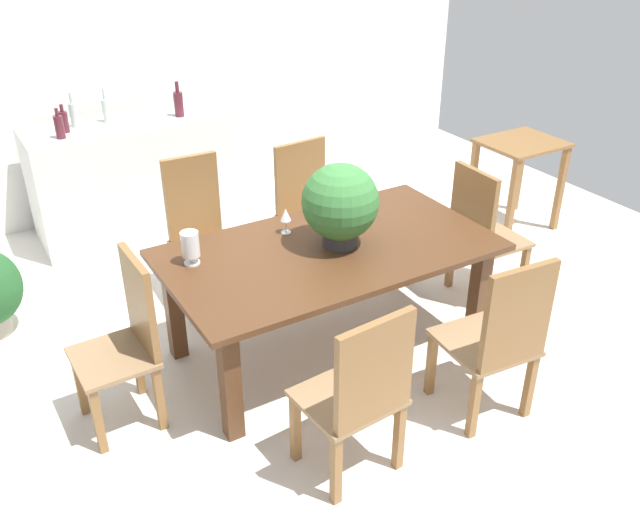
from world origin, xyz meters
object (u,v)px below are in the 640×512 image
Objects in this scene: wine_bottle_clear at (59,126)px; wine_bottle_dark at (74,114)px; chair_far_right at (308,202)px; kitchen_counter at (132,177)px; crystal_vase_left at (190,245)px; wine_bottle_green at (64,121)px; chair_foot_end at (481,229)px; wine_bottle_amber at (179,103)px; chair_far_left at (199,226)px; chair_head_end at (128,336)px; wine_bottle_tall at (106,110)px; chair_near_right at (500,336)px; side_table at (519,163)px; dining_table at (329,263)px; chair_near_left at (361,391)px; wine_glass at (286,216)px; crystal_vase_center_near at (348,201)px; flower_centerpiece at (340,203)px.

wine_bottle_dark is (0.16, 0.23, 0.01)m from wine_bottle_clear.
chair_far_right is 0.62× the size of kitchen_counter.
chair_far_right reaches higher than crystal_vase_left.
kitchen_counter is 0.73m from wine_bottle_green.
chair_foot_end is 2.65m from wine_bottle_amber.
wine_bottle_clear reaches higher than chair_far_left.
chair_head_end is 4.51× the size of wine_bottle_green.
chair_far_left is at bearing -81.98° from wine_bottle_tall.
wine_bottle_amber is at bearing -10.94° from wine_bottle_dark.
side_table is at bearing -132.80° from chair_near_right.
dining_table is 1.25m from chair_head_end.
side_table is (2.31, 0.71, -0.04)m from dining_table.
wine_bottle_amber is 0.91m from wine_bottle_green.
wine_bottle_amber reaches higher than wine_bottle_green.
wine_bottle_clear is 1.06× the size of wine_bottle_green.
chair_head_end is (-0.81, 1.01, -0.00)m from chair_near_left.
wine_bottle_tall is (-0.50, 2.08, 0.21)m from wine_glass.
wine_bottle_amber is (0.70, 2.00, 0.22)m from crystal_vase_left.
chair_near_right is at bearing 57.32° from chair_head_end.
crystal_vase_center_near is at bearing -124.86° from chair_near_left.
wine_bottle_clear is (-0.92, 1.86, 0.20)m from wine_glass.
wine_bottle_clear is 0.86× the size of wine_bottle_dark.
wine_bottle_clear is (-1.05, 2.16, 0.43)m from dining_table.
wine_glass is at bearing -79.01° from kitchen_counter.
chair_near_right reaches higher than crystal_vase_left.
chair_near_left is 5.97× the size of wine_glass.
crystal_vase_left is at bearing -176.63° from crystal_vase_center_near.
wine_glass is (0.31, -0.71, 0.29)m from chair_far_left.
flower_centerpiece is at bearing -73.57° from wine_bottle_tall.
chair_far_left is 1.09m from crystal_vase_center_near.
wine_bottle_dark is (-0.76, 2.09, 0.22)m from wine_glass.
chair_far_left reaches higher than crystal_vase_left.
crystal_vase_center_near reaches higher than side_table.
crystal_vase_center_near is at bearing -65.30° from wine_bottle_tall.
chair_far_left is 1.32m from kitchen_counter.
dining_table is 2.02× the size of chair_near_left.
chair_far_right reaches higher than crystal_vase_center_near.
wine_bottle_amber is at bearing -14.79° from wine_bottle_tall.
chair_far_right is (0.87, 2.02, 0.00)m from chair_near_left.
chair_far_right is 4.26× the size of wine_bottle_clear.
chair_foot_end reaches higher than crystal_vase_left.
chair_foot_end is 1.01m from crystal_vase_center_near.
chair_far_right is 1.98m from wine_bottle_dark.
chair_far_right is 1.92× the size of flower_centerpiece.
flower_centerpiece is at bearing -5.70° from dining_table.
wine_bottle_tall is at bearing 40.07° from chair_foot_end.
chair_near_left is at bearing -79.11° from wine_bottle_clear.
flower_centerpiece is at bearing -65.48° from chair_near_right.
wine_bottle_dark is at bearing -86.96° from chair_near_left.
side_table is at bearing 17.71° from flower_centerpiece.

